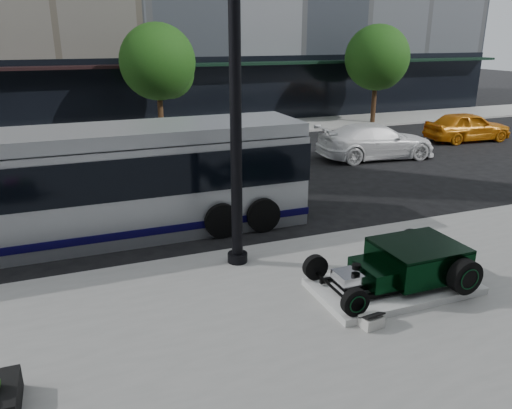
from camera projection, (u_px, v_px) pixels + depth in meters
name	position (u px, v px, depth m)	size (l,w,h in m)	color
ground	(217.00, 225.00, 14.42)	(120.00, 120.00, 0.00)	black
sidewalk_far	(140.00, 136.00, 26.74)	(70.00, 4.00, 0.12)	gray
street_trees	(160.00, 65.00, 25.12)	(29.80, 3.80, 5.70)	black
display_plinth	(393.00, 286.00, 10.49)	(3.40, 1.80, 0.15)	silver
hot_rod	(409.00, 262.00, 10.44)	(3.22, 2.00, 0.81)	black
info_plaque	(371.00, 321.00, 9.14)	(0.43, 0.34, 0.31)	silver
lamppost	(235.00, 92.00, 10.54)	(0.47, 0.47, 8.54)	black
transit_bus	(82.00, 185.00, 13.06)	(12.12, 2.88, 2.92)	#A8ACB2
white_sedan	(376.00, 141.00, 21.93)	(2.14, 5.26, 1.53)	white
yellow_taxi	(467.00, 126.00, 25.52)	(1.78, 4.41, 1.50)	orange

